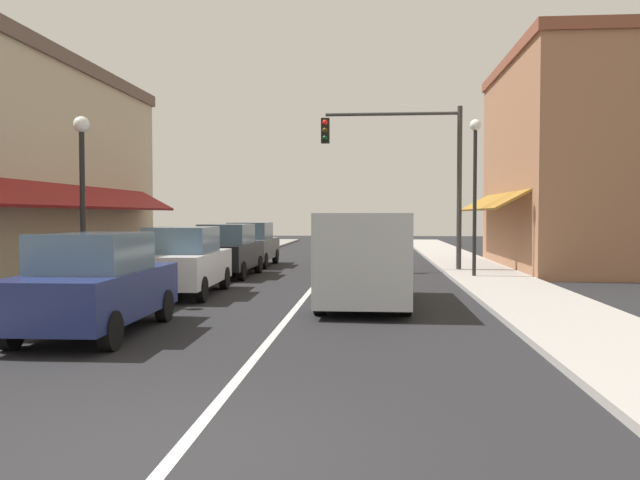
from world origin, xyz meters
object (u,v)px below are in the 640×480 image
(parked_car_nearest_left, at_px, (95,284))
(parked_car_second_left, at_px, (183,261))
(parked_car_third_left, at_px, (227,251))
(parked_car_far_left, at_px, (251,244))
(traffic_signal_mast_arm, at_px, (412,160))
(street_lamp_right_mid, at_px, (475,173))
(van_in_lane, at_px, (364,255))
(street_lamp_left_near, at_px, (82,177))

(parked_car_nearest_left, relative_size, parked_car_second_left, 1.00)
(parked_car_second_left, distance_m, parked_car_third_left, 5.05)
(parked_car_second_left, height_order, parked_car_far_left, same)
(traffic_signal_mast_arm, relative_size, street_lamp_right_mid, 1.16)
(parked_car_far_left, bearing_deg, parked_car_nearest_left, -89.01)
(parked_car_nearest_left, bearing_deg, parked_car_second_left, 89.66)
(traffic_signal_mast_arm, height_order, street_lamp_right_mid, traffic_signal_mast_arm)
(parked_car_second_left, relative_size, street_lamp_right_mid, 0.81)
(parked_car_second_left, xyz_separation_m, traffic_signal_mast_arm, (6.29, 7.20, 3.19))
(parked_car_third_left, bearing_deg, street_lamp_right_mid, -1.11)
(parked_car_far_left, xyz_separation_m, van_in_lane, (4.74, -10.92, 0.27))
(parked_car_nearest_left, distance_m, street_lamp_left_near, 4.21)
(van_in_lane, xyz_separation_m, street_lamp_left_near, (-6.32, -0.84, 1.79))
(parked_car_second_left, height_order, street_lamp_left_near, street_lamp_left_near)
(parked_car_far_left, relative_size, street_lamp_left_near, 0.96)
(parked_car_nearest_left, distance_m, van_in_lane, 6.17)
(van_in_lane, relative_size, street_lamp_left_near, 1.21)
(parked_car_nearest_left, height_order, parked_car_third_left, same)
(parked_car_far_left, bearing_deg, street_lamp_left_near, -97.19)
(parked_car_third_left, distance_m, parked_car_far_left, 4.50)
(parked_car_third_left, relative_size, street_lamp_right_mid, 0.81)
(parked_car_third_left, xyz_separation_m, street_lamp_left_near, (-1.64, -7.26, 2.06))
(parked_car_far_left, relative_size, van_in_lane, 0.79)
(parked_car_nearest_left, bearing_deg, traffic_signal_mast_arm, 62.76)
(parked_car_second_left, height_order, street_lamp_right_mid, street_lamp_right_mid)
(parked_car_nearest_left, relative_size, street_lamp_left_near, 0.96)
(parked_car_third_left, distance_m, traffic_signal_mast_arm, 7.37)
(parked_car_third_left, distance_m, street_lamp_right_mid, 8.54)
(van_in_lane, relative_size, traffic_signal_mast_arm, 0.87)
(parked_car_second_left, distance_m, street_lamp_right_mid, 9.76)
(parked_car_second_left, distance_m, traffic_signal_mast_arm, 10.07)
(street_lamp_left_near, bearing_deg, van_in_lane, 7.61)
(parked_car_second_left, bearing_deg, street_lamp_right_mid, 28.59)
(traffic_signal_mast_arm, bearing_deg, parked_car_second_left, -131.14)
(parked_car_far_left, height_order, street_lamp_left_near, street_lamp_left_near)
(parked_car_far_left, relative_size, street_lamp_right_mid, 0.80)
(street_lamp_left_near, xyz_separation_m, street_lamp_right_mid, (9.78, 6.95, 0.49))
(van_in_lane, bearing_deg, parked_car_second_left, 163.77)
(parked_car_nearest_left, distance_m, parked_car_far_left, 15.02)
(van_in_lane, bearing_deg, traffic_signal_mast_arm, 79.43)
(parked_car_second_left, distance_m, van_in_lane, 4.88)
(parked_car_nearest_left, bearing_deg, parked_car_far_left, 89.41)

